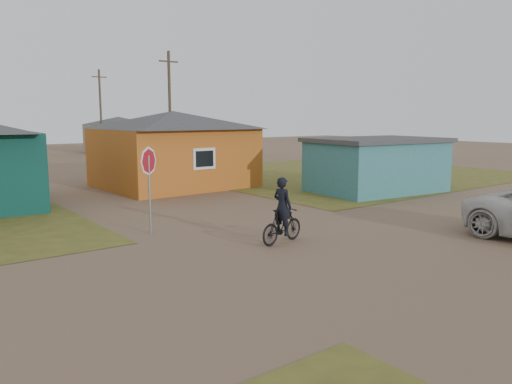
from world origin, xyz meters
The scene contains 9 objects.
ground centered at (0.00, 0.00, 0.00)m, with size 120.00×120.00×0.00m, color brown.
grass_ne centered at (14.00, 13.00, 0.01)m, with size 20.00×18.00×0.00m, color brown.
house_yellow centered at (2.50, 14.00, 2.00)m, with size 7.72×6.76×3.90m.
shed_turquoise centered at (9.50, 6.50, 1.31)m, with size 6.71×4.93×2.60m.
house_beige_east centered at (10.00, 40.00, 1.86)m, with size 6.95×6.05×3.60m.
utility_pole_near centered at (6.50, 22.00, 4.14)m, with size 1.40×0.20×8.00m.
utility_pole_far centered at (7.50, 38.00, 4.14)m, with size 1.40×0.20×8.00m.
stop_sign centered at (-3.15, 4.92, 1.97)m, with size 0.88×0.22×2.71m.
cyclist centered at (-0.63, 1.55, 0.70)m, with size 1.76×0.77×1.92m.
Camera 1 is at (-9.70, -9.17, 3.62)m, focal length 35.00 mm.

